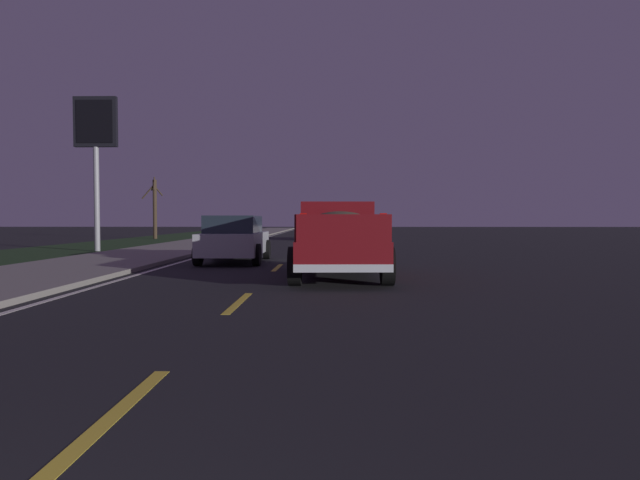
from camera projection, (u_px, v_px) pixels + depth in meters
ground at (299, 248)px, 27.53m from camera, size 144.00×144.00×0.00m
sidewalk_shoulder at (185, 247)px, 27.65m from camera, size 108.00×4.00×0.12m
grass_verge at (85, 248)px, 27.75m from camera, size 108.00×6.00×0.01m
lane_markings at (255, 245)px, 30.01m from camera, size 108.30×3.54×0.01m
pickup_truck at (338, 237)px, 13.84m from camera, size 5.48×2.39×1.87m
sedan_white at (331, 228)px, 37.73m from camera, size 4.42×2.05×1.54m
sedan_silver at (235, 239)px, 18.41m from camera, size 4.42×2.06×1.54m
gas_price_sign at (96, 135)px, 24.50m from camera, size 0.27×1.90×6.80m
bare_tree_far at (155, 207)px, 39.97m from camera, size 1.76×1.30×4.45m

